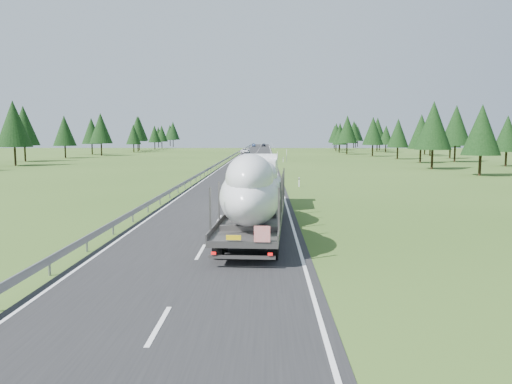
{
  "coord_description": "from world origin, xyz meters",
  "views": [
    {
      "loc": [
        3.02,
        -22.52,
        5.35
      ],
      "look_at": [
        2.44,
        5.64,
        2.17
      ],
      "focal_mm": 35.0,
      "sensor_mm": 36.0,
      "label": 1
    }
  ],
  "objects_px": {
    "distant_van": "(245,151)",
    "distant_car_blue": "(254,145)",
    "highway_sign": "(287,153)",
    "distant_car_dark": "(264,145)",
    "boat_truck": "(256,187)"
  },
  "relations": [
    {
      "from": "highway_sign",
      "to": "distant_car_dark",
      "type": "xyz_separation_m",
      "value": [
        -5.56,
        153.27,
        -1.01
      ]
    },
    {
      "from": "distant_van",
      "to": "distant_car_blue",
      "type": "xyz_separation_m",
      "value": [
        0.11,
        97.44,
        -0.06
      ]
    },
    {
      "from": "distant_car_dark",
      "to": "distant_car_blue",
      "type": "distance_m",
      "value": 7.51
    },
    {
      "from": "distant_van",
      "to": "distant_car_dark",
      "type": "relative_size",
      "value": 1.24
    },
    {
      "from": "highway_sign",
      "to": "boat_truck",
      "type": "distance_m",
      "value": 73.48
    },
    {
      "from": "distant_van",
      "to": "distant_car_blue",
      "type": "bearing_deg",
      "value": 91.03
    },
    {
      "from": "highway_sign",
      "to": "distant_van",
      "type": "bearing_deg",
      "value": 101.94
    },
    {
      "from": "distant_van",
      "to": "distant_car_blue",
      "type": "height_order",
      "value": "distant_van"
    },
    {
      "from": "highway_sign",
      "to": "distant_car_dark",
      "type": "bearing_deg",
      "value": 92.08
    },
    {
      "from": "boat_truck",
      "to": "distant_car_blue",
      "type": "distance_m",
      "value": 221.02
    },
    {
      "from": "highway_sign",
      "to": "distant_car_dark",
      "type": "distance_m",
      "value": 153.37
    },
    {
      "from": "highway_sign",
      "to": "distant_van",
      "type": "relative_size",
      "value": 0.45
    },
    {
      "from": "highway_sign",
      "to": "boat_truck",
      "type": "height_order",
      "value": "boat_truck"
    },
    {
      "from": "distant_van",
      "to": "distant_car_dark",
      "type": "xyz_separation_m",
      "value": [
        5.05,
        103.1,
        -0.01
      ]
    },
    {
      "from": "boat_truck",
      "to": "distant_car_blue",
      "type": "height_order",
      "value": "boat_truck"
    }
  ]
}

